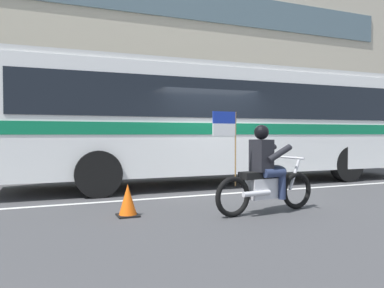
{
  "coord_description": "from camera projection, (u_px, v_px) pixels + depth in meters",
  "views": [
    {
      "loc": [
        -4.0,
        -8.39,
        1.41
      ],
      "look_at": [
        -0.98,
        -1.08,
        1.19
      ],
      "focal_mm": 35.14,
      "sensor_mm": 36.0,
      "label": 1
    }
  ],
  "objects": [
    {
      "name": "ground_plane",
      "position": [
        212.0,
        190.0,
        9.32
      ],
      "size": [
        60.0,
        60.0,
        0.0
      ],
      "primitive_type": "plane",
      "color": "#3D3D3F"
    },
    {
      "name": "lane_center_stripe",
      "position": [
        223.0,
        194.0,
        8.76
      ],
      "size": [
        26.6,
        0.14,
        0.01
      ],
      "primitive_type": "cube",
      "color": "silver",
      "rests_on": "ground_plane"
    },
    {
      "name": "transit_bus",
      "position": [
        226.0,
        117.0,
        10.76
      ],
      "size": [
        12.27,
        2.76,
        3.22
      ],
      "color": "white",
      "rests_on": "ground_plane"
    },
    {
      "name": "traffic_cone",
      "position": [
        128.0,
        201.0,
        6.39
      ],
      "size": [
        0.36,
        0.36,
        0.55
      ],
      "color": "#EA590F",
      "rests_on": "ground_plane"
    },
    {
      "name": "office_building_facade",
      "position": [
        138.0,
        48.0,
        16.0
      ],
      "size": [
        28.0,
        0.89,
        10.16
      ],
      "color": "#B2A893",
      "rests_on": "ground_plane"
    },
    {
      "name": "motorcycle_with_rider",
      "position": [
        266.0,
        176.0,
        6.65
      ],
      "size": [
        2.19,
        0.66,
        1.78
      ],
      "color": "black",
      "rests_on": "ground_plane"
    },
    {
      "name": "fire_hydrant",
      "position": [
        144.0,
        159.0,
        13.07
      ],
      "size": [
        0.22,
        0.3,
        0.75
      ],
      "color": "red",
      "rests_on": "sidewalk_curb"
    },
    {
      "name": "sidewalk_curb",
      "position": [
        153.0,
        169.0,
        14.03
      ],
      "size": [
        28.0,
        3.8,
        0.15
      ],
      "primitive_type": "cube",
      "color": "gray",
      "rests_on": "ground_plane"
    }
  ]
}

